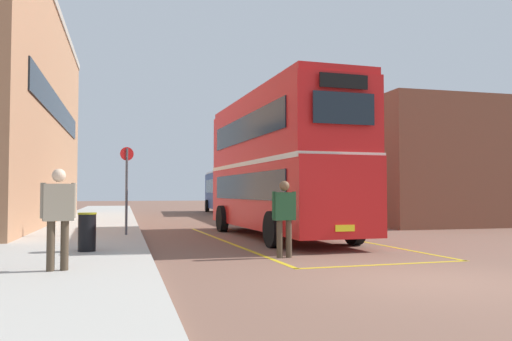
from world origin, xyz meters
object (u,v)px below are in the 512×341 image
(single_deck_bus, at_px, (229,190))
(litter_bin, at_px, (87,232))
(bus_stop_sign, at_px, (127,182))
(pedestrian_boarding, at_px, (284,213))
(pedestrian_waiting_near, at_px, (58,211))
(double_decker_bus, at_px, (279,163))

(single_deck_bus, distance_m, litter_bin, 25.11)
(single_deck_bus, height_order, bus_stop_sign, single_deck_bus)
(single_deck_bus, distance_m, pedestrian_boarding, 25.23)
(single_deck_bus, relative_size, pedestrian_waiting_near, 5.24)
(double_decker_bus, bearing_deg, litter_bin, -146.21)
(bus_stop_sign, bearing_deg, pedestrian_waiting_near, -99.03)
(single_deck_bus, xyz_separation_m, litter_bin, (-8.17, -23.73, -1.05))
(pedestrian_waiting_near, bearing_deg, bus_stop_sign, 80.97)
(pedestrian_boarding, relative_size, litter_bin, 1.98)
(double_decker_bus, xyz_separation_m, single_deck_bus, (2.30, 19.80, -0.87))
(pedestrian_waiting_near, xyz_separation_m, bus_stop_sign, (1.20, 7.58, 0.65))
(double_decker_bus, xyz_separation_m, pedestrian_waiting_near, (-6.16, -6.92, -1.32))
(double_decker_bus, xyz_separation_m, litter_bin, (-5.87, -3.93, -1.92))
(pedestrian_boarding, height_order, litter_bin, pedestrian_boarding)
(litter_bin, distance_m, bus_stop_sign, 4.83)
(single_deck_bus, bearing_deg, pedestrian_boarding, -98.52)
(pedestrian_boarding, xyz_separation_m, pedestrian_waiting_near, (-4.73, -1.77, 0.15))
(double_decker_bus, bearing_deg, bus_stop_sign, 172.51)
(litter_bin, bearing_deg, double_decker_bus, 33.79)
(double_decker_bus, height_order, bus_stop_sign, double_decker_bus)
(litter_bin, bearing_deg, pedestrian_waiting_near, -95.62)
(double_decker_bus, relative_size, pedestrian_boarding, 5.49)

